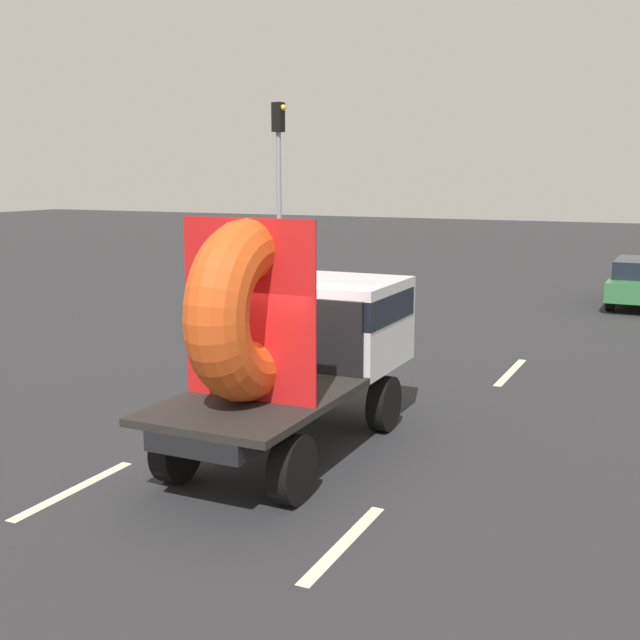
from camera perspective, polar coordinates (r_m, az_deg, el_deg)
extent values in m
plane|color=#28282B|center=(11.70, -4.50, -9.59)|extent=(120.00, 120.00, 0.00)
cylinder|color=black|center=(13.37, -2.31, -5.05)|extent=(0.28, 0.87, 0.87)
cylinder|color=black|center=(12.70, 4.55, -5.91)|extent=(0.28, 0.87, 0.87)
cylinder|color=black|center=(10.81, -10.13, -8.99)|extent=(0.28, 0.87, 0.87)
cylinder|color=black|center=(9.97, -1.98, -10.52)|extent=(0.28, 0.87, 0.87)
cube|color=black|center=(11.55, -2.12, -5.32)|extent=(1.30, 5.05, 0.25)
cube|color=silver|center=(12.73, 1.05, -0.14)|extent=(2.00, 1.96, 1.35)
cube|color=black|center=(12.63, 0.96, 1.14)|extent=(2.02, 1.86, 0.44)
cube|color=black|center=(10.68, -4.56, -5.69)|extent=(2.00, 3.09, 0.10)
cube|color=black|center=(11.82, -1.00, -1.09)|extent=(1.80, 0.08, 1.10)
torus|color=#D84C19|center=(10.28, -5.07, 0.68)|extent=(0.80, 2.35, 2.35)
cube|color=red|center=(10.28, -5.07, 0.68)|extent=(1.90, 0.03, 2.35)
cylinder|color=black|center=(27.85, 20.47, 2.18)|extent=(0.23, 0.67, 0.67)
cylinder|color=black|center=(25.08, 19.90, 1.37)|extent=(0.23, 0.67, 0.67)
cylinder|color=gray|center=(25.92, -2.91, 7.35)|extent=(0.16, 0.16, 5.26)
cube|color=black|center=(25.94, -2.98, 14.16)|extent=(0.30, 0.36, 0.90)
sphere|color=yellow|center=(25.88, -2.64, 14.79)|extent=(0.20, 0.20, 0.20)
cube|color=beige|center=(10.96, -17.03, -11.42)|extent=(0.16, 2.13, 0.01)
cube|color=beige|center=(17.94, 1.64, -2.46)|extent=(0.16, 2.58, 0.01)
cube|color=beige|center=(9.13, 1.72, -15.52)|extent=(0.16, 2.07, 0.01)
cube|color=beige|center=(16.82, 13.36, -3.61)|extent=(0.16, 2.43, 0.01)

